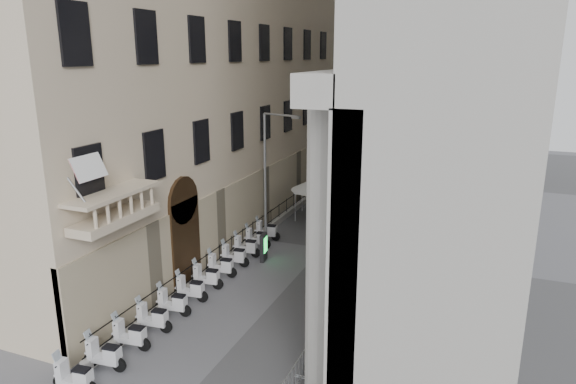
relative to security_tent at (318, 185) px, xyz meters
name	(u,v)px	position (x,y,z in m)	size (l,w,h in m)	color
far_building	(411,17)	(2.12, 23.33, 12.57)	(22.00, 10.00, 30.00)	#B5B2AB
iron_fence	(250,245)	(-2.18, -6.67, -2.43)	(0.30, 28.00, 1.40)	black
blue_awning	(410,223)	(6.27, 1.33, -2.43)	(1.60, 3.00, 3.00)	navy
flag	(109,360)	(-1.88, -19.67, -2.43)	(1.00, 1.40, 8.20)	#9E0C11
scooter_1	(106,369)	(-1.57, -20.18, -2.43)	(0.56, 1.40, 1.50)	silver
scooter_2	(132,349)	(-1.57, -18.70, -2.43)	(0.56, 1.40, 1.50)	silver
scooter_3	(154,331)	(-1.57, -17.22, -2.43)	(0.56, 1.40, 1.50)	silver
scooter_4	(174,315)	(-1.57, -15.75, -2.43)	(0.56, 1.40, 1.50)	silver
scooter_5	(191,300)	(-1.57, -14.27, -2.43)	(0.56, 1.40, 1.50)	silver
scooter_6	(207,288)	(-1.57, -12.79, -2.43)	(0.56, 1.40, 1.50)	silver
scooter_7	(222,276)	(-1.57, -11.31, -2.43)	(0.56, 1.40, 1.50)	silver
scooter_8	(235,266)	(-1.57, -9.84, -2.43)	(0.56, 1.40, 1.50)	silver
scooter_9	(246,256)	(-1.57, -8.36, -2.43)	(0.56, 1.40, 1.50)	silver
scooter_10	(257,248)	(-1.57, -6.88, -2.43)	(0.56, 1.40, 1.50)	silver
scooter_11	(267,240)	(-1.57, -5.40, -2.43)	(0.56, 1.40, 1.50)	silver
barrier_1	(314,359)	(5.43, -16.73, -2.43)	(0.60, 2.40, 1.10)	#A3A6AB
barrier_2	(333,328)	(5.43, -14.23, -2.43)	(0.60, 2.40, 1.10)	#A3A6AB
barrier_3	(348,303)	(5.43, -11.73, -2.43)	(0.60, 2.40, 1.10)	#A3A6AB
barrier_4	(361,282)	(5.43, -9.23, -2.43)	(0.60, 2.40, 1.10)	#A3A6AB
barrier_5	(372,264)	(5.43, -6.73, -2.43)	(0.60, 2.40, 1.10)	#A3A6AB
barrier_6	(381,248)	(5.43, -4.23, -2.43)	(0.60, 2.40, 1.10)	#A3A6AB
security_tent	(318,185)	(0.00, 0.00, 0.00)	(3.59, 3.59, 2.91)	silver
street_lamp	(269,169)	(-1.01, -6.26, 2.37)	(2.56, 0.92, 8.08)	#95989D
info_kiosk	(264,247)	(-0.37, -8.56, -1.63)	(0.32, 0.77, 1.59)	black
pedestrian_a	(355,194)	(1.55, 4.52, -1.62)	(0.59, 0.39, 1.63)	#0E1838
pedestrian_b	(358,204)	(2.48, 1.55, -1.55)	(0.86, 0.67, 1.77)	black
pedestrian_c	(380,190)	(3.24, 5.76, -1.51)	(0.91, 0.59, 1.86)	black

